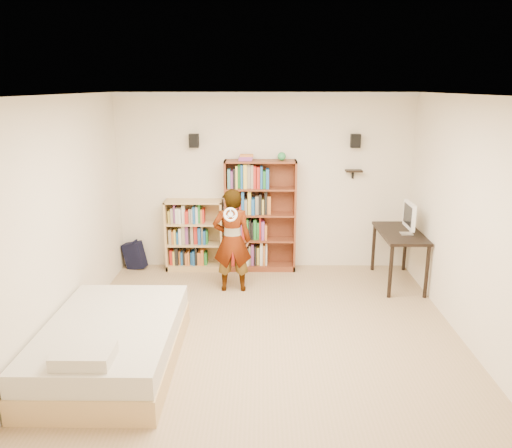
{
  "coord_description": "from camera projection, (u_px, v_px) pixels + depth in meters",
  "views": [
    {
      "loc": [
        -0.04,
        -5.06,
        2.79
      ],
      "look_at": [
        -0.11,
        0.6,
        1.22
      ],
      "focal_mm": 35.0,
      "sensor_mm": 36.0,
      "label": 1
    }
  ],
  "objects": [
    {
      "name": "wall_shelf",
      "position": [
        354.0,
        171.0,
        7.51
      ],
      "size": [
        0.25,
        0.16,
        0.02
      ],
      "primitive_type": "cube",
      "color": "black",
      "rests_on": "room_shell"
    },
    {
      "name": "speaker_right",
      "position": [
        356.0,
        141.0,
        7.38
      ],
      "size": [
        0.14,
        0.12,
        0.2
      ],
      "primitive_type": "cube",
      "color": "black",
      "rests_on": "room_shell"
    },
    {
      "name": "wii_wheel",
      "position": [
        230.0,
        215.0,
        6.5
      ],
      "size": [
        0.19,
        0.07,
        0.19
      ],
      "primitive_type": "torus",
      "rotation": [
        1.36,
        0.0,
        0.0
      ],
      "color": "white",
      "rests_on": "person"
    },
    {
      "name": "room_shell",
      "position": [
        266.0,
        189.0,
        5.15
      ],
      "size": [
        4.52,
        5.02,
        2.71
      ],
      "color": "#F0E7CD",
      "rests_on": "ground"
    },
    {
      "name": "person",
      "position": [
        232.0,
        240.0,
        6.88
      ],
      "size": [
        0.55,
        0.37,
        1.46
      ],
      "primitive_type": "imported",
      "rotation": [
        0.0,
        0.0,
        3.19
      ],
      "color": "black",
      "rests_on": "ground"
    },
    {
      "name": "computer_desk",
      "position": [
        398.0,
        258.0,
        7.21
      ],
      "size": [
        0.57,
        1.14,
        0.78
      ],
      "primitive_type": null,
      "color": "black",
      "rests_on": "ground"
    },
    {
      "name": "crown_molding",
      "position": [
        266.0,
        98.0,
        4.91
      ],
      "size": [
        4.5,
        5.0,
        0.06
      ],
      "color": "silver",
      "rests_on": "room_shell"
    },
    {
      "name": "ground",
      "position": [
        265.0,
        342.0,
        5.62
      ],
      "size": [
        4.5,
        5.0,
        0.01
      ],
      "primitive_type": "cube",
      "color": "tan",
      "rests_on": "ground"
    },
    {
      "name": "speaker_left",
      "position": [
        194.0,
        141.0,
        7.41
      ],
      "size": [
        0.14,
        0.12,
        0.2
      ],
      "primitive_type": "cube",
      "color": "black",
      "rests_on": "room_shell"
    },
    {
      "name": "tall_bookshelf",
      "position": [
        260.0,
        216.0,
        7.65
      ],
      "size": [
        1.08,
        0.32,
        1.71
      ],
      "primitive_type": null,
      "color": "brown",
      "rests_on": "ground"
    },
    {
      "name": "daybed",
      "position": [
        111.0,
        338.0,
        5.1
      ],
      "size": [
        1.31,
        2.01,
        0.59
      ],
      "primitive_type": null,
      "color": "beige",
      "rests_on": "ground"
    },
    {
      "name": "navy_bag",
      "position": [
        135.0,
        255.0,
        7.85
      ],
      "size": [
        0.36,
        0.27,
        0.44
      ],
      "primitive_type": null,
      "rotation": [
        0.0,
        0.0,
        -0.21
      ],
      "color": "black",
      "rests_on": "ground"
    },
    {
      "name": "imac",
      "position": [
        408.0,
        218.0,
        6.94
      ],
      "size": [
        0.14,
        0.46,
        0.46
      ],
      "primitive_type": null,
      "rotation": [
        0.0,
        0.0,
        0.1
      ],
      "color": "white",
      "rests_on": "computer_desk"
    },
    {
      "name": "low_bookshelf",
      "position": [
        195.0,
        235.0,
        7.74
      ],
      "size": [
        0.88,
        0.33,
        1.1
      ],
      "primitive_type": null,
      "color": "tan",
      "rests_on": "ground"
    }
  ]
}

